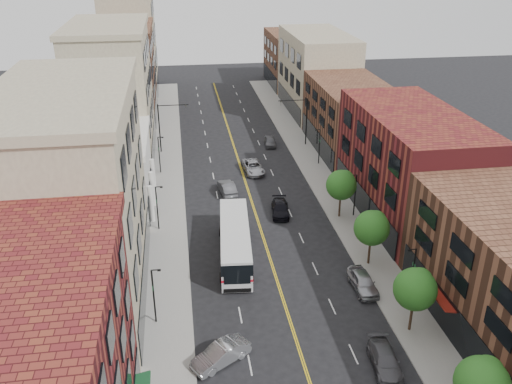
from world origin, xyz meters
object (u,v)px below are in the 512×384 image
car_lane_a (280,209)px  car_lane_c (270,141)px  car_lane_b (253,167)px  car_parked_mid (385,360)px  city_bus (235,240)px  car_parked_far (363,282)px  car_lane_behind (227,188)px  car_angle_b (221,354)px

car_lane_a → car_lane_c: 22.96m
car_lane_b → car_lane_c: car_lane_b is taller
car_parked_mid → city_bus: bearing=123.9°
car_parked_far → car_lane_behind: (-10.10, 22.12, -0.01)m
car_parked_mid → car_lane_behind: size_ratio=0.99×
car_lane_behind → car_parked_mid: bearing=97.8°
car_parked_far → car_lane_c: 38.51m
city_bus → car_lane_c: bearing=78.8°
car_parked_mid → car_lane_c: 48.27m
city_bus → car_lane_a: size_ratio=2.76×
city_bus → car_angle_b: (-2.72, -14.68, -1.16)m
car_lane_b → car_lane_c: size_ratio=1.35×
car_parked_mid → car_lane_a: (-3.01, 25.47, 0.01)m
car_angle_b → car_lane_b: size_ratio=0.87×
city_bus → car_lane_behind: size_ratio=2.76×
city_bus → car_lane_c: city_bus is taller
car_angle_b → car_parked_far: car_parked_far is taller
car_lane_a → car_parked_far: bearing=-66.4°
car_angle_b → car_lane_c: (11.60, 45.96, -0.09)m
city_bus → car_parked_mid: bearing=-57.0°
car_angle_b → car_parked_mid: (11.90, -2.31, -0.09)m
car_lane_behind → car_lane_c: bearing=-123.8°
car_lane_a → car_lane_b: bearing=103.0°
car_angle_b → car_lane_a: (8.89, 23.17, -0.08)m
car_lane_behind → car_lane_b: size_ratio=0.88×
car_parked_far → car_lane_b: size_ratio=0.86×
car_parked_mid → car_lane_b: 38.48m
car_angle_b → car_lane_c: 47.40m
car_parked_mid → car_lane_c: bearing=95.9°
city_bus → car_lane_c: 32.54m
car_parked_mid → car_lane_c: size_ratio=1.18×
car_lane_b → car_lane_c: bearing=63.4°
car_angle_b → car_lane_behind: size_ratio=0.98×
car_parked_far → car_lane_behind: bearing=113.0°
car_parked_far → car_lane_behind: 24.31m
car_angle_b → car_lane_c: bearing=134.1°
car_parked_mid → car_lane_b: bearing=101.9°
car_lane_c → car_lane_behind: bearing=-112.9°
car_angle_b → car_lane_b: (7.60, 35.93, -0.02)m
city_bus → car_lane_b: bearing=81.8°
car_parked_far → car_lane_a: size_ratio=0.98×
car_lane_behind → car_lane_b: (4.20, 6.32, -0.03)m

